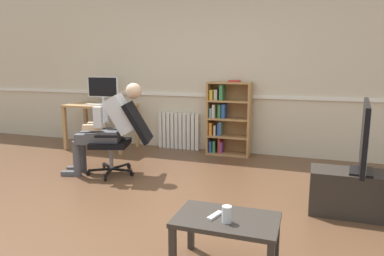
{
  "coord_description": "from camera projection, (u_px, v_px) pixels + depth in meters",
  "views": [
    {
      "loc": [
        1.42,
        -2.89,
        1.43
      ],
      "look_at": [
        0.15,
        0.85,
        0.7
      ],
      "focal_mm": 32.64,
      "sensor_mm": 36.0,
      "label": 1
    }
  ],
  "objects": [
    {
      "name": "coffee_table",
      "position": [
        226.0,
        225.0,
        2.41
      ],
      "size": [
        0.71,
        0.44,
        0.39
      ],
      "color": "#332D28",
      "rests_on": "ground_plane"
    },
    {
      "name": "bookshelf",
      "position": [
        226.0,
        118.0,
        5.51
      ],
      "size": [
        0.68,
        0.29,
        1.18
      ],
      "color": "#AD7F4C",
      "rests_on": "ground_plane"
    },
    {
      "name": "radiator",
      "position": [
        179.0,
        131.0,
        5.92
      ],
      "size": [
        0.71,
        0.08,
        0.62
      ],
      "color": "white",
      "rests_on": "ground_plane"
    },
    {
      "name": "drinking_glass",
      "position": [
        227.0,
        214.0,
        2.32
      ],
      "size": [
        0.07,
        0.07,
        0.11
      ],
      "primitive_type": "cylinder",
      "color": "silver",
      "rests_on": "coffee_table"
    },
    {
      "name": "imac_monitor",
      "position": [
        103.0,
        88.0,
        5.89
      ],
      "size": [
        0.58,
        0.14,
        0.46
      ],
      "color": "silver",
      "rests_on": "computer_desk"
    },
    {
      "name": "ground_plane",
      "position": [
        149.0,
        213.0,
        3.4
      ],
      "size": [
        18.0,
        18.0,
        0.0
      ],
      "primitive_type": "plane",
      "color": "brown"
    },
    {
      "name": "office_chair",
      "position": [
        123.0,
        135.0,
        4.51
      ],
      "size": [
        0.86,
        0.68,
        0.95
      ],
      "rotation": [
        0.0,
        0.0,
        -1.28
      ],
      "color": "black",
      "rests_on": "ground_plane"
    },
    {
      "name": "person_seated",
      "position": [
        109.0,
        126.0,
        4.49
      ],
      "size": [
        1.05,
        0.59,
        1.19
      ],
      "rotation": [
        0.0,
        0.0,
        -1.28
      ],
      "color": "#4C4C51",
      "rests_on": "ground_plane"
    },
    {
      "name": "tv_stand",
      "position": [
        359.0,
        194.0,
        3.31
      ],
      "size": [
        0.89,
        0.37,
        0.43
      ],
      "color": "#2D2823",
      "rests_on": "ground_plane"
    },
    {
      "name": "tv_screen",
      "position": [
        364.0,
        136.0,
        3.21
      ],
      "size": [
        0.23,
        1.01,
        0.66
      ],
      "rotation": [
        0.0,
        0.0,
        1.46
      ],
      "color": "black",
      "rests_on": "tv_stand"
    },
    {
      "name": "keyboard",
      "position": [
        97.0,
        105.0,
        5.74
      ],
      "size": [
        0.39,
        0.12,
        0.02
      ],
      "primitive_type": "cube",
      "color": "white",
      "rests_on": "computer_desk"
    },
    {
      "name": "spare_remote",
      "position": [
        215.0,
        216.0,
        2.41
      ],
      "size": [
        0.08,
        0.15,
        0.02
      ],
      "primitive_type": "cube",
      "rotation": [
        0.0,
        0.0,
        5.98
      ],
      "color": "white",
      "rests_on": "coffee_table"
    },
    {
      "name": "computer_mouse",
      "position": [
        110.0,
        105.0,
        5.68
      ],
      "size": [
        0.06,
        0.1,
        0.03
      ],
      "primitive_type": "cube",
      "color": "white",
      "rests_on": "computer_desk"
    },
    {
      "name": "computer_desk",
      "position": [
        101.0,
        111.0,
        5.89
      ],
      "size": [
        1.13,
        0.66,
        0.76
      ],
      "color": "tan",
      "rests_on": "ground_plane"
    },
    {
      "name": "back_wall",
      "position": [
        219.0,
        69.0,
        5.62
      ],
      "size": [
        12.0,
        0.13,
        2.7
      ],
      "color": "beige",
      "rests_on": "ground_plane"
    }
  ]
}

